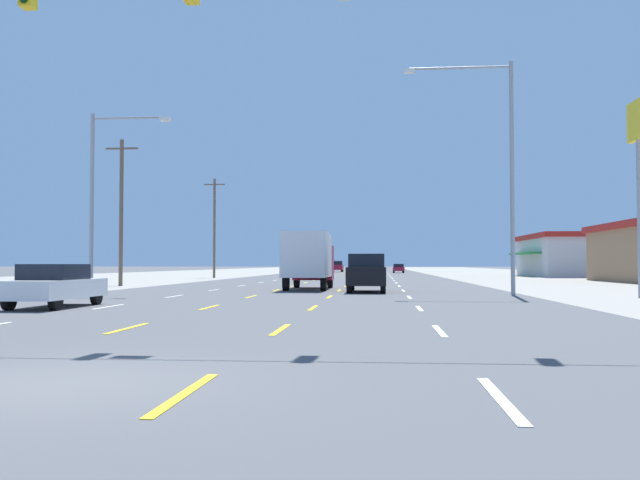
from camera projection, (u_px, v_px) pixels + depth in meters
ground_plane at (343, 277)px, 74.08m from camera, size 572.00×572.00×0.00m
lot_apron_left at (121, 277)px, 76.22m from camera, size 28.00×440.00×0.01m
lot_apron_right at (577, 278)px, 71.95m from camera, size 28.00×440.00×0.01m
lane_markings at (355, 273)px, 112.42m from camera, size 10.64×227.60×0.01m
signal_span_wire at (197, 74)px, 15.07m from camera, size 24.84×0.52×9.54m
sedan_far_left_nearest at (55, 285)px, 23.01m from camera, size 1.80×4.50×1.46m
suv_inner_right_near at (367, 272)px, 35.66m from camera, size 1.98×4.90×1.98m
box_truck_center_turn_mid at (309, 257)px, 39.24m from camera, size 2.40×7.20×3.23m
sedan_inner_right_midfar at (374, 269)px, 91.71m from camera, size 1.80×4.50×1.46m
suv_inner_right_far at (375, 267)px, 102.95m from camera, size 1.98×4.90×1.98m
sedan_far_right_farther at (398, 268)px, 110.97m from camera, size 1.80×4.50×1.46m
sedan_far_left_farthest at (315, 268)px, 119.30m from camera, size 1.80×4.50×1.46m
suv_inner_left_distant_a at (337, 266)px, 123.08m from camera, size 1.98×4.90×1.98m
sedan_center_turn_distant_b at (358, 268)px, 126.92m from camera, size 1.80×4.50×1.46m
suv_inner_right_distant_c at (378, 266)px, 130.10m from camera, size 1.98×4.90×1.98m
storefront_right_row_2 at (582, 255)px, 79.60m from camera, size 13.45×16.89×4.90m
pole_sign_right_row_0 at (639, 147)px, 29.38m from camera, size 0.24×2.07×8.54m
streetlight_left_row_0 at (100, 188)px, 33.60m from camera, size 4.04×0.26×8.89m
streetlight_right_row_0 at (501, 158)px, 31.97m from camera, size 5.12×0.26×10.99m
utility_pole_left_row_0 at (121, 210)px, 45.35m from camera, size 2.20×0.26×9.75m
utility_pole_left_row_1 at (214, 226)px, 71.89m from camera, size 2.20×0.26×10.44m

